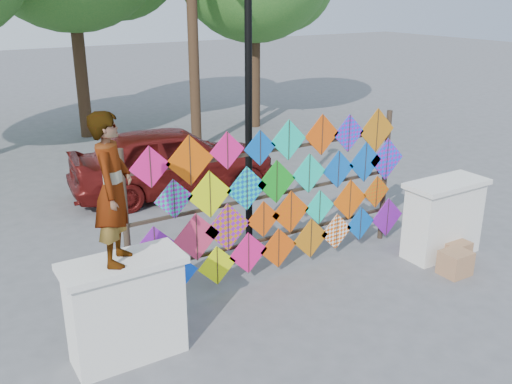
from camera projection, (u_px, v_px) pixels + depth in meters
ground at (301, 290)px, 8.38m from camera, size 80.00×80.00×0.00m
parapet_left at (126, 309)px, 6.67m from camera, size 1.40×0.65×1.28m
parapet_right at (443, 218)px, 9.34m from camera, size 1.40×0.65×1.28m
kite_rack at (283, 197)px, 8.62m from camera, size 4.95×0.24×2.41m
vendor_woman at (113, 189)px, 6.16m from camera, size 0.68×0.75×1.72m
sedan at (174, 160)px, 12.18m from camera, size 4.54×2.26×1.49m
lamppost at (248, 87)px, 9.23m from camera, size 0.28×0.28×4.46m
cardboard_box_near at (455, 263)px, 8.80m from camera, size 0.43×0.38×0.38m
cardboard_box_far at (455, 251)px, 9.23m from camera, size 0.41×0.38×0.35m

